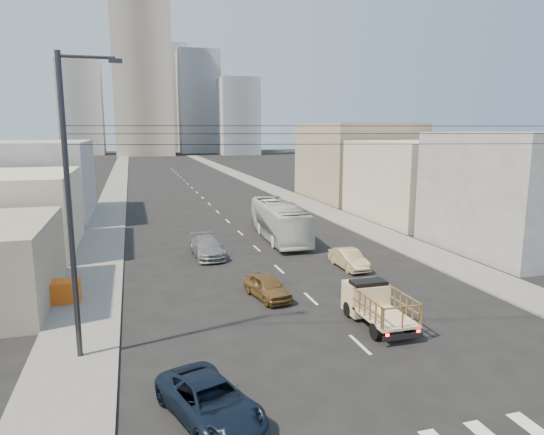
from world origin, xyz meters
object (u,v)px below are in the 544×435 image
navy_pickup (210,401)px  sedan_brown (267,287)px  streetlamp_left (72,202)px  crate_stack (62,291)px  sedan_grey (207,247)px  flatbed_pickup (376,302)px  sedan_tan (349,259)px  city_bus (279,221)px

navy_pickup → sedan_brown: 11.52m
streetlamp_left → crate_stack: bearing=103.0°
sedan_brown → sedan_grey: (-1.86, 9.71, 0.08)m
flatbed_pickup → sedan_tan: size_ratio=1.14×
sedan_tan → flatbed_pickup: bearing=-108.5°
flatbed_pickup → city_bus: (0.92, 18.82, 0.49)m
navy_pickup → streetlamp_left: size_ratio=0.38×
sedan_brown → sedan_grey: size_ratio=0.76×
crate_stack → navy_pickup: bearing=-64.9°
sedan_tan → crate_stack: size_ratio=2.16×
sedan_grey → streetlamp_left: streetlamp_left is taller
sedan_brown → sedan_tan: size_ratio=0.97×
navy_pickup → sedan_grey: 20.40m
navy_pickup → streetlamp_left: (-4.31, 5.65, 5.80)m
flatbed_pickup → navy_pickup: 10.41m
flatbed_pickup → sedan_grey: bearing=111.8°
navy_pickup → sedan_brown: (4.81, 10.47, 0.00)m
navy_pickup → city_bus: 26.22m
streetlamp_left → crate_stack: size_ratio=6.67×
navy_pickup → sedan_grey: sedan_grey is taller
navy_pickup → sedan_tan: bearing=32.3°
sedan_brown → streetlamp_left: 11.83m
city_bus → sedan_grey: city_bus is taller
sedan_brown → sedan_tan: sedan_brown is taller
flatbed_pickup → navy_pickup: (-8.81, -5.51, -0.45)m
city_bus → streetlamp_left: 23.88m
sedan_brown → navy_pickup: bearing=-126.0°
sedan_grey → sedan_tan: bearing=-34.9°
flatbed_pickup → navy_pickup: size_ratio=0.96×
flatbed_pickup → crate_stack: size_ratio=2.45×
city_bus → streetlamp_left: (-14.05, -18.69, 4.85)m
city_bus → streetlamp_left: streetlamp_left is taller
sedan_brown → streetlamp_left: bearing=-163.5°
flatbed_pickup → sedan_brown: flatbed_pickup is taller
flatbed_pickup → sedan_grey: (-5.86, 14.67, -0.37)m
sedan_tan → sedan_grey: sedan_grey is taller
sedan_tan → streetlamp_left: 19.18m
navy_pickup → crate_stack: 13.94m
sedan_brown → crate_stack: (-10.73, 2.16, 0.05)m
sedan_brown → streetlamp_left: (-9.12, -4.82, 5.79)m
sedan_grey → sedan_brown: bearing=-81.2°
city_bus → crate_stack: 19.57m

